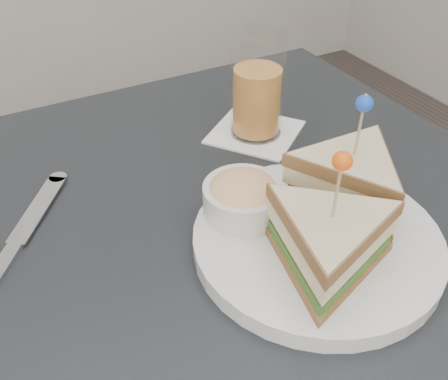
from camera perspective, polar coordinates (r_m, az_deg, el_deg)
table at (r=0.63m, az=-0.37°, el=-9.89°), size 0.80×0.80×0.75m
plate_meal at (r=0.54m, az=11.42°, el=-2.74°), size 0.33×0.32×0.16m
cutlery_knife at (r=0.60m, az=-22.35°, el=-5.14°), size 0.15×0.20×0.01m
drink_set at (r=0.72m, az=3.79°, el=11.16°), size 0.17×0.17×0.15m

